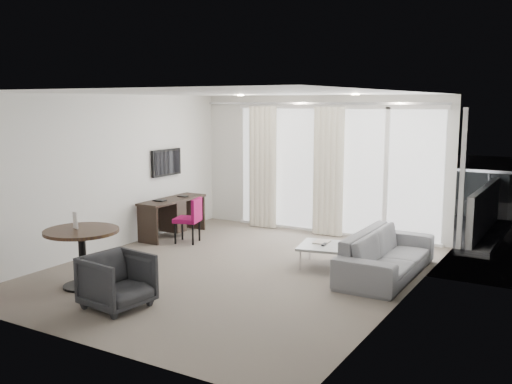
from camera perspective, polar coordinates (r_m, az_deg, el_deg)
The scene contains 27 objects.
floor at distance 8.54m, azimuth -2.06°, elevation -7.86°, with size 5.00×6.00×0.00m, color #6D6358.
ceiling at distance 8.18m, azimuth -2.16°, elevation 9.87°, with size 5.00×6.00×0.00m, color white.
wall_left at distance 9.82m, azimuth -14.51°, elevation 1.83°, with size 0.00×6.00×2.60m, color silver.
wall_right at distance 7.24m, azimuth 14.81°, elevation -0.64°, with size 0.00×6.00×2.60m, color silver.
wall_front at distance 5.99m, azimuth -17.75°, elevation -2.74°, with size 5.00×0.00×2.60m, color silver.
window_panel at distance 10.77m, azimuth 7.84°, elevation 2.11°, with size 4.00×0.02×2.38m, color white, non-canonical shape.
window_frame at distance 10.75m, azimuth 7.81°, elevation 2.10°, with size 4.10×0.06×2.44m, color white, non-canonical shape.
curtain_left at distance 11.26m, azimuth 0.68°, elevation 2.49°, with size 0.60×0.20×2.38m, color beige, non-canonical shape.
curtain_right at distance 10.63m, azimuth 7.24°, elevation 2.04°, with size 0.60×0.20×2.38m, color beige, non-canonical shape.
curtain_track at distance 10.66m, azimuth 6.13°, elevation 8.81°, with size 4.80×0.04×0.04m, color #B2B2B7, non-canonical shape.
downlight_a at distance 10.01m, azimuth -1.56°, elevation 9.65°, with size 0.12×0.12×0.02m, color #FFE0B2.
downlight_b at distance 9.07m, azimuth 9.92°, elevation 9.59°, with size 0.12×0.12×0.02m, color #FFE0B2.
desk at distance 10.72m, azimuth -8.33°, elevation -2.53°, with size 0.47×1.49×0.70m, color black, non-canonical shape.
tv at distance 10.85m, azimuth -8.95°, elevation 2.93°, with size 0.05×0.80×0.50m, color black, non-canonical shape.
desk_chair at distance 10.18m, azimuth -6.89°, elevation -2.82°, with size 0.44×0.41×0.80m, color maroon, non-canonical shape.
round_table at distance 8.06m, azimuth -16.95°, elevation -6.36°, with size 0.99×0.99×0.79m, color black, non-canonical shape.
menu_card at distance 8.07m, azimuth -17.55°, elevation -3.99°, with size 0.12×0.02×0.22m, color white, non-canonical shape.
tub_armchair at distance 7.17m, azimuth -13.71°, elevation -8.66°, with size 0.71×0.73×0.66m, color #252528.
coffee_table at distance 8.76m, azimuth 6.90°, elevation -6.34°, with size 0.75×0.75×0.34m, color gray, non-canonical shape.
remote at distance 8.70m, azimuth 6.84°, elevation -5.14°, with size 0.05×0.15×0.02m, color black, non-canonical shape.
magazine at distance 8.86m, azimuth 6.60°, elevation -4.87°, with size 0.20×0.25×0.01m, color gray, non-canonical shape.
sofa at distance 8.44m, azimuth 12.94°, elevation -6.06°, with size 2.16×0.85×0.63m, color slate.
terrace_slab at distance 12.37m, azimuth 10.42°, elevation -2.99°, with size 5.60×3.00×0.12m, color #4D4D50.
rattan_chair_a at distance 11.76m, azimuth 10.73°, elevation -1.39°, with size 0.53×0.53×0.78m, color brown, non-canonical shape.
rattan_chair_b at distance 11.47m, azimuth 15.49°, elevation -1.86°, with size 0.52×0.52×0.76m, color brown, non-canonical shape.
rattan_table at distance 11.37m, azimuth 12.96°, elevation -2.68°, with size 0.44×0.44×0.44m, color brown, non-canonical shape.
balustrade at distance 13.62m, azimuth 12.59°, elevation 0.43°, with size 5.50×0.06×1.05m, color #B2B2B7, non-canonical shape.
Camera 1 is at (4.40, -6.89, 2.47)m, focal length 40.00 mm.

